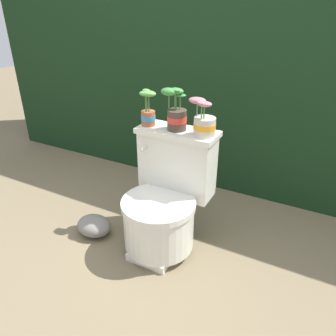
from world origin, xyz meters
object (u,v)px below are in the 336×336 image
object	(u,v)px
garden_stone	(94,226)
toilet	(166,201)
potted_plant_left	(148,110)
potted_plant_midleft	(176,113)
potted_plant_middle	(204,122)

from	to	relation	value
garden_stone	toilet	bearing A→B (deg)	18.90
toilet	potted_plant_left	world-z (taller)	potted_plant_left
potted_plant_midleft	potted_plant_middle	world-z (taller)	potted_plant_midleft
potted_plant_left	garden_stone	size ratio (longest dim) A/B	0.93
potted_plant_middle	garden_stone	bearing A→B (deg)	-155.19
potted_plant_left	toilet	bearing A→B (deg)	-34.95
potted_plant_midleft	potted_plant_left	bearing A→B (deg)	-174.46
toilet	potted_plant_middle	distance (m)	0.52
potted_plant_midleft	potted_plant_middle	distance (m)	0.18
potted_plant_middle	toilet	bearing A→B (deg)	-141.87
potted_plant_midleft	potted_plant_middle	xyz separation A→B (m)	(0.17, -0.02, -0.02)
toilet	potted_plant_middle	size ratio (longest dim) A/B	3.40
garden_stone	potted_plant_middle	bearing A→B (deg)	24.81
potted_plant_left	potted_plant_midleft	xyz separation A→B (m)	(0.17, 0.02, 0.01)
potted_plant_middle	garden_stone	distance (m)	0.98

